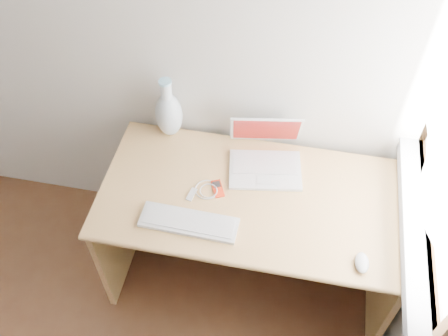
% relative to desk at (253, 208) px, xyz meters
% --- Properties ---
extents(back_wall, '(3.50, 0.04, 2.60)m').
position_rel_desk_xyz_m(back_wall, '(-1.03, 0.29, 0.79)').
color(back_wall, silver).
rests_on(back_wall, floor).
extents(desk, '(1.34, 0.67, 0.71)m').
position_rel_desk_xyz_m(desk, '(0.00, 0.00, 0.00)').
color(desk, tan).
rests_on(desk, floor).
extents(laptop, '(0.35, 0.32, 0.22)m').
position_rel_desk_xyz_m(laptop, '(0.03, 0.11, 0.25)').
color(laptop, white).
rests_on(laptop, desk).
extents(external_keyboard, '(0.41, 0.13, 0.02)m').
position_rel_desk_xyz_m(external_keyboard, '(-0.24, -0.27, 0.21)').
color(external_keyboard, silver).
rests_on(external_keyboard, desk).
extents(mouse, '(0.06, 0.10, 0.03)m').
position_rel_desk_xyz_m(mouse, '(0.47, -0.33, 0.22)').
color(mouse, white).
rests_on(mouse, desk).
extents(ipod, '(0.08, 0.10, 0.01)m').
position_rel_desk_xyz_m(ipod, '(-0.16, -0.07, 0.21)').
color(ipod, red).
rests_on(ipod, desk).
extents(cable_coil, '(0.11, 0.11, 0.01)m').
position_rel_desk_xyz_m(cable_coil, '(-0.20, -0.08, 0.20)').
color(cable_coil, silver).
rests_on(cable_coil, desk).
extents(remote, '(0.04, 0.07, 0.01)m').
position_rel_desk_xyz_m(remote, '(-0.26, -0.12, 0.20)').
color(remote, silver).
rests_on(remote, desk).
extents(vase, '(0.13, 0.13, 0.33)m').
position_rel_desk_xyz_m(vase, '(-0.45, 0.22, 0.33)').
color(vase, silver).
rests_on(vase, desk).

